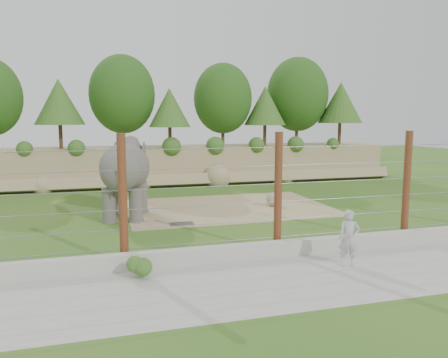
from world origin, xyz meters
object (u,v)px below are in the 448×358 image
object	(u,v)px
elephant	(125,179)
stone_ball	(273,199)
zookeeper	(349,238)
barrier_fence	(278,193)

from	to	relation	value
elephant	stone_ball	xyz separation A→B (m)	(7.33, 0.53, -1.39)
elephant	zookeeper	distance (m)	10.52
stone_ball	barrier_fence	size ratio (longest dim) A/B	0.03
elephant	barrier_fence	size ratio (longest dim) A/B	0.21
barrier_fence	zookeeper	bearing A→B (deg)	-52.81
stone_ball	zookeeper	xyz separation A→B (m)	(-1.28, -9.09, 0.50)
elephant	stone_ball	distance (m)	7.48
stone_ball	barrier_fence	distance (m)	7.82
zookeeper	stone_ball	bearing A→B (deg)	103.12
barrier_fence	zookeeper	world-z (taller)	barrier_fence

